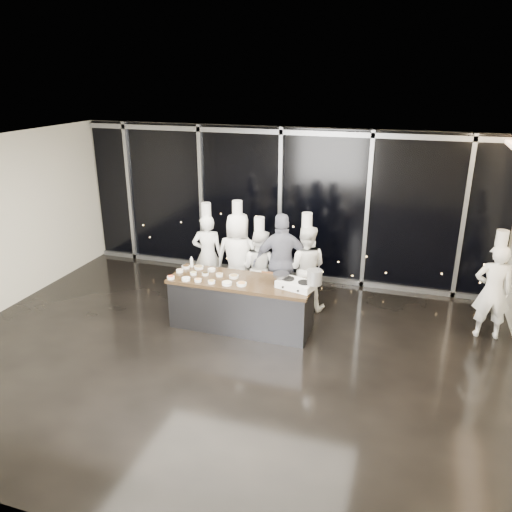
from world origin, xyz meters
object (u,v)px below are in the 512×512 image
(chef_far_left, at_px, (208,254))
(stock_pot, at_px, (315,277))
(frying_pan, at_px, (281,275))
(demo_counter, at_px, (241,303))
(stove, at_px, (296,284))
(guest, at_px, (282,263))
(chef_right, at_px, (305,267))
(chef_side, at_px, (493,290))
(chef_center, at_px, (259,267))
(chef_left, at_px, (238,258))

(chef_far_left, bearing_deg, stock_pot, 136.51)
(frying_pan, distance_m, stock_pot, 0.63)
(demo_counter, bearing_deg, stove, -2.55)
(stock_pot, bearing_deg, guest, 127.91)
(stock_pot, bearing_deg, chef_far_left, 152.34)
(stock_pot, relative_size, chef_right, 0.13)
(guest, bearing_deg, chef_far_left, -27.97)
(demo_counter, distance_m, chef_far_left, 1.63)
(chef_right, xyz_separation_m, chef_side, (3.18, -0.13, 0.02))
(demo_counter, height_order, chef_far_left, chef_far_left)
(chef_far_left, distance_m, guest, 1.60)
(frying_pan, bearing_deg, stock_pot, -0.38)
(chef_center, distance_m, chef_side, 4.03)
(frying_pan, height_order, stock_pot, stock_pot)
(chef_center, bearing_deg, chef_side, -168.58)
(chef_right, height_order, chef_side, chef_side)
(chef_center, bearing_deg, stock_pot, 150.93)
(stove, bearing_deg, guest, 131.45)
(chef_far_left, xyz_separation_m, chef_center, (1.12, -0.18, -0.08))
(demo_counter, distance_m, chef_left, 1.17)
(stove, distance_m, frying_pan, 0.32)
(frying_pan, relative_size, chef_center, 0.29)
(demo_counter, distance_m, stock_pot, 1.47)
(stove, height_order, guest, guest)
(stock_pot, distance_m, chef_side, 2.99)
(stock_pot, bearing_deg, chef_left, 146.91)
(stove, distance_m, chef_side, 3.25)
(stove, height_order, chef_far_left, chef_far_left)
(stove, bearing_deg, chef_side, 32.69)
(demo_counter, distance_m, frying_pan, 0.92)
(guest, bearing_deg, frying_pan, 82.98)
(frying_pan, distance_m, chef_center, 1.16)
(frying_pan, relative_size, chef_far_left, 0.27)
(stove, xyz_separation_m, chef_right, (-0.09, 1.14, -0.14))
(chef_far_left, height_order, chef_left, chef_left)
(chef_left, bearing_deg, chef_far_left, -15.48)
(demo_counter, distance_m, chef_side, 4.19)
(chef_left, distance_m, chef_right, 1.30)
(chef_far_left, height_order, guest, chef_far_left)
(chef_far_left, relative_size, chef_left, 0.94)
(demo_counter, xyz_separation_m, stove, (0.97, -0.04, 0.51))
(chef_center, bearing_deg, chef_left, 6.33)
(stove, height_order, stock_pot, stock_pot)
(stove, relative_size, guest, 0.36)
(chef_far_left, relative_size, chef_side, 1.00)
(demo_counter, xyz_separation_m, frying_pan, (0.69, 0.05, 0.61))
(frying_pan, distance_m, chef_far_left, 2.10)
(frying_pan, bearing_deg, stove, -2.93)
(frying_pan, bearing_deg, chef_right, 94.18)
(stock_pot, relative_size, chef_center, 0.14)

